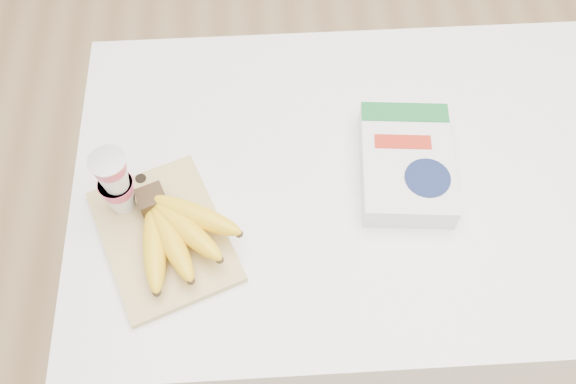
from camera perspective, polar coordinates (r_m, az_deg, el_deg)
The scene contains 5 objects.
table at distance 1.55m, azimuth 5.66°, elevation -6.60°, with size 1.09×0.73×0.82m, color white.
cutting_board at distance 1.13m, azimuth -10.97°, elevation -3.85°, with size 0.20×0.27×0.01m, color tan.
bananas at distance 1.09m, azimuth -9.99°, elevation -3.41°, with size 0.20×0.21×0.07m.
yogurt_stack at distance 1.11m, azimuth -15.12°, elevation 0.86°, with size 0.07×0.06×0.14m.
cereal_box at distance 1.19m, azimuth 10.48°, elevation 2.53°, with size 0.18×0.25×0.05m.
Camera 1 is at (-0.19, -0.63, 1.82)m, focal length 40.00 mm.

